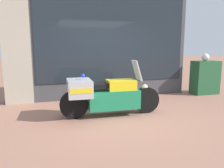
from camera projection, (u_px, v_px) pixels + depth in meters
ground_plane at (122, 114)px, 5.45m from camera, size 60.00×60.00×0.00m
shop_building at (91, 35)px, 6.89m from camera, size 5.86×0.55×4.03m
window_display at (111, 82)px, 7.37m from camera, size 4.64×0.30×1.95m
paramedic_motorcycle at (105, 94)px, 5.21m from camera, size 2.47×0.80×1.34m
utility_cabinet at (205, 77)px, 7.72m from camera, size 0.93×0.50×1.17m
white_helmet at (205, 57)px, 7.60m from camera, size 0.26×0.26×0.26m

